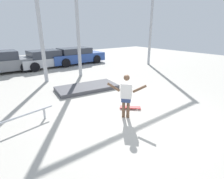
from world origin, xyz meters
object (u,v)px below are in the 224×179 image
object	(u,v)px
skateboarder	(126,94)
skateboard	(130,107)
manual_pad	(87,88)
parked_car_blue	(76,56)
parked_car_grey	(1,62)
parked_car_silver	(46,59)
grind_rail	(0,125)

from	to	relation	value
skateboarder	skateboard	bearing A→B (deg)	83.70
manual_pad	parked_car_blue	size ratio (longest dim) A/B	0.63
parked_car_grey	parked_car_blue	size ratio (longest dim) A/B	0.87
parked_car_silver	grind_rail	bearing A→B (deg)	-119.95
skateboarder	parked_car_blue	bearing A→B (deg)	121.84
parked_car_blue	skateboarder	bearing A→B (deg)	-109.00
parked_car_silver	parked_car_blue	world-z (taller)	parked_car_blue
skateboarder	parked_car_blue	size ratio (longest dim) A/B	0.32
skateboarder	manual_pad	size ratio (longest dim) A/B	0.51
grind_rail	parked_car_grey	bearing A→B (deg)	82.90
manual_pad	parked_car_blue	xyz separation A→B (m)	(2.65, 6.38, 0.57)
parked_car_blue	parked_car_grey	bearing A→B (deg)	177.42
skateboard	parked_car_grey	bearing A→B (deg)	149.87
skateboard	manual_pad	distance (m)	2.91
parked_car_grey	parked_car_blue	world-z (taller)	parked_car_grey
parked_car_silver	parked_car_blue	xyz separation A→B (m)	(2.52, 0.03, 0.03)
manual_pad	skateboarder	bearing A→B (deg)	-97.01
grind_rail	parked_car_grey	distance (m)	8.55
parked_car_silver	parked_car_blue	distance (m)	2.52
grind_rail	parked_car_blue	distance (m)	10.58
manual_pad	parked_car_grey	size ratio (longest dim) A/B	0.72
grind_rail	skateboarder	bearing A→B (deg)	-20.73
skateboarder	grind_rail	world-z (taller)	skateboarder
skateboard	parked_car_grey	world-z (taller)	parked_car_grey
parked_car_blue	manual_pad	bearing A→B (deg)	-114.02
skateboarder	manual_pad	bearing A→B (deg)	132.34
parked_car_grey	manual_pad	bearing A→B (deg)	-66.33
skateboarder	parked_car_grey	bearing A→B (deg)	152.95
grind_rail	parked_car_silver	size ratio (longest dim) A/B	0.76
skateboard	parked_car_blue	distance (m)	9.63
manual_pad	grind_rail	xyz separation A→B (m)	(-3.82, -1.99, 0.23)
skateboard	parked_car_blue	size ratio (longest dim) A/B	0.15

